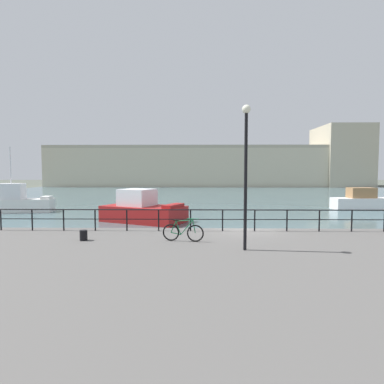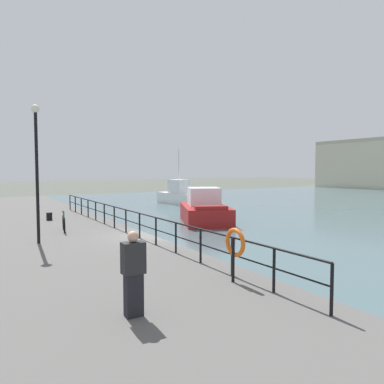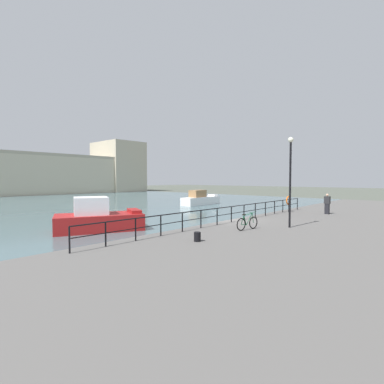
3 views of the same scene
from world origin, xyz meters
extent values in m
plane|color=#4C5147|center=(0.00, 0.00, 0.00)|extent=(240.00, 240.00, 0.00)
cube|color=maroon|center=(-6.31, 7.09, 0.60)|extent=(6.68, 5.21, 1.18)
cube|color=silver|center=(-6.81, 7.32, 1.80)|extent=(2.95, 2.89, 1.24)
cube|color=maroon|center=(-4.02, 6.03, 1.31)|extent=(1.53, 2.19, 0.24)
cube|color=white|center=(-18.85, 12.31, 0.61)|extent=(6.54, 2.82, 1.20)
cube|color=silver|center=(-19.22, 12.25, 1.92)|extent=(2.27, 1.81, 1.43)
cube|color=white|center=(-16.22, 12.72, 1.33)|extent=(0.95, 1.41, 0.24)
cylinder|color=silver|center=(-19.22, 12.25, 4.29)|extent=(0.10, 0.10, 3.30)
cylinder|color=black|center=(-12.14, -0.75, 1.33)|extent=(0.07, 0.07, 1.05)
cylinder|color=black|center=(-10.56, -0.75, 1.33)|extent=(0.07, 0.07, 1.05)
cylinder|color=black|center=(-8.98, -0.75, 1.33)|extent=(0.07, 0.07, 1.05)
cylinder|color=black|center=(-7.40, -0.75, 1.33)|extent=(0.07, 0.07, 1.05)
cylinder|color=black|center=(-5.81, -0.75, 1.33)|extent=(0.07, 0.07, 1.05)
cylinder|color=black|center=(-4.23, -0.75, 1.33)|extent=(0.07, 0.07, 1.05)
cylinder|color=black|center=(-2.65, -0.75, 1.33)|extent=(0.07, 0.07, 1.05)
cylinder|color=black|center=(-1.07, -0.75, 1.33)|extent=(0.07, 0.07, 1.05)
cylinder|color=black|center=(0.52, -0.75, 1.33)|extent=(0.07, 0.07, 1.05)
cylinder|color=black|center=(2.10, -0.75, 1.33)|extent=(0.07, 0.07, 1.05)
cylinder|color=black|center=(3.68, -0.75, 1.33)|extent=(0.07, 0.07, 1.05)
cylinder|color=black|center=(5.26, -0.75, 1.33)|extent=(0.07, 0.07, 1.05)
cylinder|color=black|center=(6.85, -0.75, 1.33)|extent=(0.07, 0.07, 1.05)
cylinder|color=black|center=(8.43, -0.75, 1.33)|extent=(0.07, 0.07, 1.05)
cylinder|color=black|center=(10.01, -0.75, 1.33)|extent=(0.07, 0.07, 1.05)
cylinder|color=black|center=(-1.07, -0.75, 1.85)|extent=(22.15, 0.06, 0.06)
cylinder|color=black|center=(-1.07, -0.75, 1.38)|extent=(22.15, 0.04, 0.04)
torus|color=black|center=(-2.39, -3.20, 1.16)|extent=(0.72, 0.18, 0.72)
torus|color=black|center=(-3.43, -3.03, 1.16)|extent=(0.72, 0.18, 0.72)
cylinder|color=#146638|center=(-2.75, -3.14, 1.40)|extent=(0.55, 0.12, 0.66)
cylinder|color=#146638|center=(-3.11, -3.08, 1.37)|extent=(0.24, 0.07, 0.58)
cylinder|color=#146638|center=(-2.85, -3.13, 1.69)|extent=(0.72, 0.15, 0.11)
cylinder|color=#146638|center=(-3.22, -3.06, 1.12)|extent=(0.43, 0.11, 0.12)
cylinder|color=#146638|center=(-3.32, -3.05, 1.41)|extent=(0.26, 0.08, 0.51)
cylinder|color=#146638|center=(-2.45, -3.19, 1.44)|extent=(0.14, 0.06, 0.57)
cube|color=black|center=(-3.21, -3.07, 1.69)|extent=(0.23, 0.12, 0.05)
cylinder|color=#146638|center=(-2.50, -3.18, 1.77)|extent=(0.52, 0.11, 0.02)
cylinder|color=black|center=(-7.17, -3.03, 1.02)|extent=(0.32, 0.32, 0.44)
cylinder|color=black|center=(7.31, -1.08, 1.38)|extent=(0.08, 0.08, 1.15)
torus|color=orange|center=(7.31, -1.02, 1.82)|extent=(0.75, 0.11, 0.75)
cylinder|color=black|center=(-0.52, -4.57, 3.34)|extent=(0.12, 0.12, 5.08)
sphere|color=silver|center=(-0.52, -4.57, 6.02)|extent=(0.32, 0.32, 0.32)
cube|color=black|center=(7.98, -4.07, 1.23)|extent=(0.25, 0.35, 0.85)
cube|color=#262628|center=(7.98, -4.07, 1.96)|extent=(0.29, 0.45, 0.62)
sphere|color=tan|center=(7.98, -4.07, 2.38)|extent=(0.22, 0.22, 0.22)
camera|label=1|loc=(-2.30, -16.47, 3.76)|focal=30.02mm
camera|label=2|loc=(14.45, -6.69, 3.67)|focal=33.50mm
camera|label=3|loc=(-17.24, -11.80, 3.70)|focal=27.14mm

